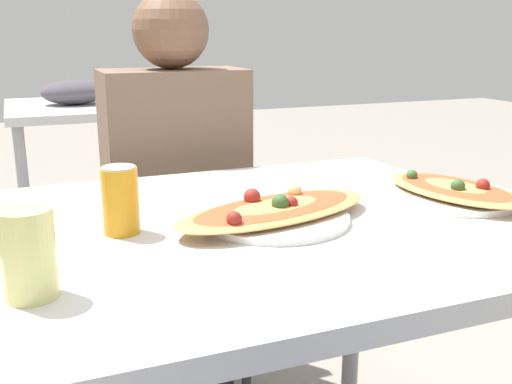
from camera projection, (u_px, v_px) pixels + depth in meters
The scene contains 8 objects.
dining_table at pixel (238, 260), 1.17m from camera, with size 1.13×0.89×0.75m.
chair_far_seated at pixel (170, 218), 1.93m from camera, with size 0.40×0.40×0.93m.
person_seated at pixel (177, 165), 1.77m from camera, with size 0.41×0.25×1.22m.
pizza_main at pixel (275, 212), 1.16m from camera, with size 0.47×0.29×0.06m.
soda_can at pixel (120, 200), 1.08m from camera, with size 0.07×0.07×0.12m.
drink_glass at pixel (28, 254), 0.82m from camera, with size 0.08×0.08×0.13m.
pizza_second at pixel (454, 192), 1.31m from camera, with size 0.27×0.37×0.05m.
background_table at pixel (112, 114), 3.08m from camera, with size 1.10×0.80×0.87m.
Camera 1 is at (-0.38, -1.03, 1.11)m, focal length 42.00 mm.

